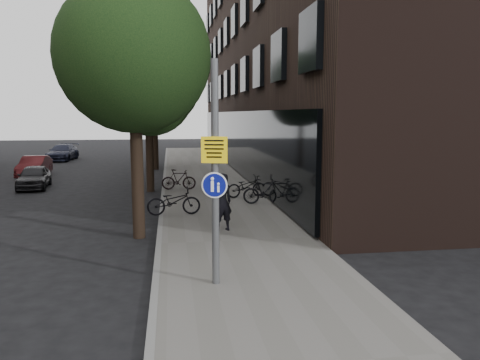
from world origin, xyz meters
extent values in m
plane|color=black|center=(0.00, 0.00, 0.00)|extent=(120.00, 120.00, 0.00)
cube|color=#62605B|center=(0.25, 10.00, 0.06)|extent=(4.50, 60.00, 0.12)
cube|color=slate|center=(-2.00, 10.00, 0.07)|extent=(0.15, 60.00, 0.13)
cube|color=black|center=(8.50, 22.00, 9.00)|extent=(12.00, 40.00, 18.00)
cylinder|color=black|center=(-2.60, 4.50, 1.60)|extent=(0.36, 0.36, 3.20)
sphere|color=black|center=(-2.60, 4.50, 5.30)|extent=(4.40, 4.40, 4.40)
sphere|color=black|center=(-2.20, 5.30, 4.30)|extent=(2.64, 2.64, 2.64)
cylinder|color=black|center=(-2.60, 13.00, 1.60)|extent=(0.36, 0.36, 3.20)
sphere|color=black|center=(-2.60, 13.00, 5.30)|extent=(5.00, 5.00, 5.00)
sphere|color=black|center=(-2.20, 13.80, 4.30)|extent=(3.00, 3.00, 3.00)
cylinder|color=black|center=(-2.60, 22.00, 1.60)|extent=(0.36, 0.36, 3.20)
sphere|color=black|center=(-2.60, 22.00, 5.30)|extent=(5.00, 5.00, 5.00)
sphere|color=black|center=(-2.20, 22.80, 4.30)|extent=(3.00, 3.00, 3.00)
cylinder|color=#595B5E|center=(-0.73, 0.07, 2.43)|extent=(0.15, 0.15, 4.62)
cube|color=yellow|center=(-0.73, 0.07, 2.94)|extent=(0.52, 0.17, 0.53)
cylinder|color=navy|center=(-0.73, 0.07, 2.23)|extent=(0.46, 0.14, 0.47)
cylinder|color=white|center=(-0.73, 0.07, 2.23)|extent=(0.52, 0.16, 0.53)
imported|color=black|center=(-0.11, 4.51, 1.00)|extent=(0.74, 0.60, 1.77)
imported|color=black|center=(1.56, 10.16, 0.59)|extent=(1.88, 1.08, 0.94)
imported|color=black|center=(2.00, 8.49, 0.62)|extent=(1.72, 0.78, 1.00)
imported|color=black|center=(-1.55, 7.00, 0.61)|extent=(1.90, 0.75, 0.98)
imported|color=black|center=(-1.27, 12.58, 0.60)|extent=(1.63, 0.57, 0.96)
imported|color=black|center=(-8.35, 14.83, 0.57)|extent=(1.71, 3.48, 1.14)
imported|color=#4B1518|center=(-9.52, 19.27, 0.61)|extent=(1.38, 3.72, 1.22)
imported|color=#1C2033|center=(-10.13, 29.41, 0.63)|extent=(2.05, 4.45, 1.26)
camera|label=1|loc=(-1.62, -9.36, 3.66)|focal=35.00mm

